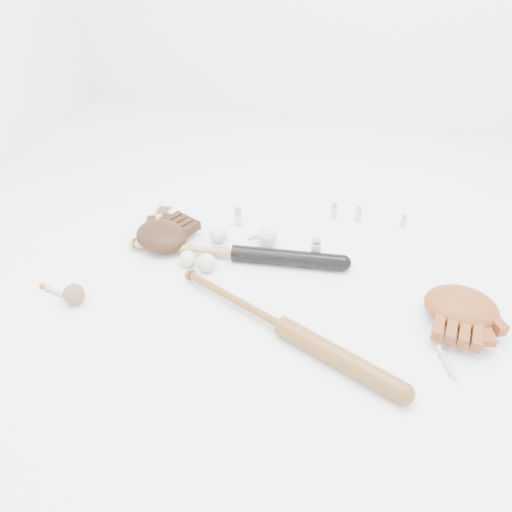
% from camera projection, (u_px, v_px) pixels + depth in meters
% --- Properties ---
extents(bat_dark, '(0.89, 0.15, 0.06)m').
position_uv_depth(bat_dark, '(235.00, 253.00, 1.93)').
color(bat_dark, black).
rests_on(bat_dark, ground).
extents(bat_wood, '(0.85, 0.43, 0.07)m').
position_uv_depth(bat_wood, '(283.00, 326.00, 1.62)').
color(bat_wood, brown).
rests_on(bat_wood, ground).
extents(glove_dark, '(0.36, 0.36, 0.10)m').
position_uv_depth(glove_dark, '(161.00, 236.00, 2.00)').
color(glove_dark, black).
rests_on(glove_dark, ground).
extents(glove_tan, '(0.33, 0.33, 0.10)m').
position_uv_depth(glove_tan, '(461.00, 307.00, 1.67)').
color(glove_tan, brown).
rests_on(glove_tan, ground).
extents(trading_card, '(0.08, 0.10, 0.01)m').
position_uv_depth(trading_card, '(162.00, 212.00, 2.22)').
color(trading_card, gold).
rests_on(trading_card, ground).
extents(pedestal, '(0.09, 0.09, 0.04)m').
position_uv_depth(pedestal, '(219.00, 245.00, 1.99)').
color(pedestal, white).
rests_on(pedestal, ground).
extents(baseball_on_pedestal, '(0.07, 0.07, 0.07)m').
position_uv_depth(baseball_on_pedestal, '(218.00, 234.00, 1.96)').
color(baseball_on_pedestal, silver).
rests_on(baseball_on_pedestal, pedestal).
extents(baseball_left, '(0.06, 0.06, 0.06)m').
position_uv_depth(baseball_left, '(188.00, 259.00, 1.91)').
color(baseball_left, silver).
rests_on(baseball_left, ground).
extents(baseball_upper, '(0.08, 0.08, 0.08)m').
position_uv_depth(baseball_upper, '(267.00, 237.00, 2.00)').
color(baseball_upper, silver).
rests_on(baseball_upper, ground).
extents(baseball_mid, '(0.07, 0.07, 0.07)m').
position_uv_depth(baseball_mid, '(207.00, 263.00, 1.88)').
color(baseball_mid, silver).
rests_on(baseball_mid, ground).
extents(baseball_aged, '(0.07, 0.07, 0.07)m').
position_uv_depth(baseball_aged, '(74.00, 294.00, 1.74)').
color(baseball_aged, brown).
rests_on(baseball_aged, ground).
extents(syringe_0, '(0.17, 0.07, 0.02)m').
position_uv_depth(syringe_0, '(56.00, 291.00, 1.79)').
color(syringe_0, '#ADBCC6').
rests_on(syringe_0, ground).
extents(syringe_1, '(0.13, 0.07, 0.02)m').
position_uv_depth(syringe_1, '(307.00, 337.00, 1.62)').
color(syringe_1, '#ADBCC6').
rests_on(syringe_1, ground).
extents(syringe_2, '(0.12, 0.10, 0.02)m').
position_uv_depth(syringe_2, '(260.00, 235.00, 2.07)').
color(syringe_2, '#ADBCC6').
rests_on(syringe_2, ground).
extents(syringe_3, '(0.08, 0.17, 0.02)m').
position_uv_depth(syringe_3, '(447.00, 364.00, 1.53)').
color(syringe_3, '#ADBCC6').
rests_on(syringe_3, ground).
extents(vial_0, '(0.03, 0.03, 0.07)m').
position_uv_depth(vial_0, '(334.00, 211.00, 2.16)').
color(vial_0, silver).
rests_on(vial_0, ground).
extents(vial_1, '(0.03, 0.03, 0.07)m').
position_uv_depth(vial_1, '(358.00, 214.00, 2.14)').
color(vial_1, silver).
rests_on(vial_1, ground).
extents(vial_2, '(0.03, 0.03, 0.08)m').
position_uv_depth(vial_2, '(238.00, 217.00, 2.12)').
color(vial_2, silver).
rests_on(vial_2, ground).
extents(vial_3, '(0.04, 0.04, 0.10)m').
position_uv_depth(vial_3, '(316.00, 250.00, 1.92)').
color(vial_3, silver).
rests_on(vial_3, ground).
extents(vial_4, '(0.03, 0.03, 0.06)m').
position_uv_depth(vial_4, '(169.00, 240.00, 2.00)').
color(vial_4, silver).
rests_on(vial_4, ground).
extents(vial_5, '(0.02, 0.02, 0.06)m').
position_uv_depth(vial_5, '(404.00, 221.00, 2.11)').
color(vial_5, silver).
rests_on(vial_5, ground).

